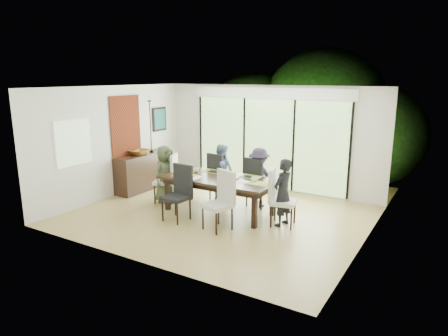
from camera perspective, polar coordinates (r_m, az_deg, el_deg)
The scene contains 62 objects.
floor at distance 8.62m, azimuth -0.86°, elevation -6.84°, with size 6.00×5.00×0.01m, color olive.
ceiling at distance 8.11m, azimuth -0.93°, elevation 11.47°, with size 6.00×5.00×0.01m, color white.
wall_back at distance 10.44m, azimuth 6.43°, elevation 4.29°, with size 6.00×0.02×2.70m, color silver.
wall_front at distance 6.32m, azimuth -13.02°, elevation -1.77°, with size 6.00×0.02×2.70m, color white.
wall_left at distance 10.15m, azimuth -15.50°, elevation 3.64°, with size 0.02×5.00×2.70m, color silver.
wall_right at distance 7.17m, azimuth 19.98°, elevation -0.48°, with size 0.02×5.00×2.70m, color beige.
glass_doors at distance 10.43m, azimuth 6.32°, elevation 3.44°, with size 4.20×0.02×2.30m, color #598C3F.
blinds_header at distance 10.28m, azimuth 6.48°, elevation 10.59°, with size 4.40×0.06×0.28m, color white.
mullion_a at distance 11.44m, azimuth -3.31°, elevation 4.36°, with size 0.05×0.04×2.30m, color black.
mullion_b at distance 10.73m, azimuth 2.90°, elevation 3.78°, with size 0.05×0.04×2.30m, color black.
mullion_c at distance 10.15m, azimuth 9.88°, elevation 3.06°, with size 0.05×0.04×2.30m, color black.
mullion_d at distance 9.74m, azimuth 17.57°, elevation 2.23°, with size 0.05×0.04×2.30m, color black.
side_window at distance 9.33m, azimuth -20.71°, elevation 3.40°, with size 0.02×0.90×1.00m, color #8CAD7F.
deck at distance 11.53m, azimuth 8.11°, elevation -2.04°, with size 6.00×1.80×0.10m, color brown.
rail_top at distance 12.11m, azimuth 9.69°, elevation 1.56°, with size 6.00×0.08×0.06m, color brown.
foliage_left at distance 13.61m, azimuth 4.30°, elevation 6.76°, with size 3.20×3.20×3.20m, color #14380F.
foliage_mid at distance 13.31m, azimuth 14.08°, elevation 7.82°, with size 4.00×4.00×4.00m, color #14380F.
foliage_right at distance 12.17m, azimuth 20.93°, elevation 4.33°, with size 2.80×2.80×2.80m, color #14380F.
foliage_far at distance 14.30m, azimuth 11.02°, elevation 7.59°, with size 3.60×3.60×3.60m, color #14380F.
table_top at distance 8.60m, azimuth -0.72°, elevation -1.56°, with size 2.53×1.16×0.06m, color black.
table_apron at distance 8.62m, azimuth -0.72°, elevation -2.17°, with size 2.32×0.95×0.11m, color black.
table_leg_fl at distance 8.98m, azimuth -8.05°, elevation -3.68°, with size 0.09×0.09×0.73m, color black.
table_leg_fr at distance 7.85m, azimuth 4.38°, elevation -6.06°, with size 0.09×0.09×0.73m, color black.
table_leg_bl at distance 9.63m, azimuth -4.84°, elevation -2.44°, with size 0.09×0.09×0.73m, color black.
table_leg_br at distance 8.59m, azimuth 6.97°, elevation -4.42°, with size 0.09×0.09×0.73m, color black.
chair_left_end at distance 9.49m, azimuth -8.44°, elevation -1.41°, with size 0.49×0.49×1.16m, color beige, non-canonical shape.
chair_right_end at distance 7.99m, azimuth 8.50°, elevation -4.19°, with size 0.49×0.49×1.16m, color silver, non-canonical shape.
chair_far_left at distance 9.57m, azimuth -0.33°, elevation -1.14°, with size 0.49×0.49×1.16m, color black, non-canonical shape.
chair_far_right at distance 9.11m, azimuth 5.05°, elevation -1.94°, with size 0.49×0.49×1.16m, color black, non-canonical shape.
chair_near_left at distance 8.24m, azimuth -6.88°, elevation -3.61°, with size 0.49×0.49×1.16m, color black, non-canonical shape.
chair_near_right at distance 7.69m, azimuth -0.96°, elevation -4.75°, with size 0.49×0.49×1.16m, color beige, non-canonical shape.
person_left_end at distance 9.46m, azimuth -8.36°, elevation -0.84°, with size 0.63×0.40×1.36m, color #414C32.
person_right_end at distance 7.97m, azimuth 8.39°, elevation -3.48°, with size 0.63×0.40×1.36m, color black.
person_far_left at distance 9.53m, azimuth -0.39°, elevation -0.58°, with size 0.63×0.40×1.36m, color slate.
person_far_right at distance 9.07m, azimuth 5.01°, elevation -1.35°, with size 0.63×0.40×1.36m, color #292132.
placemat_left at distance 9.11m, azimuth -5.80°, elevation -0.56°, with size 0.46×0.34×0.01m, color #78A83C.
placemat_right at distance 8.15m, azimuth 4.98°, elevation -2.19°, with size 0.46×0.34×0.01m, color olive.
placemat_far_l at distance 9.15m, azimuth -1.80°, elevation -0.44°, with size 0.46×0.34×0.01m, color #9DBC43.
placemat_far_r at distance 8.66m, azimuth 3.77°, elevation -1.24°, with size 0.46×0.34×0.01m, color #8CB841.
placemat_paper at distance 8.65m, azimuth -4.87°, elevation -1.29°, with size 0.46×0.34×0.01m, color white.
tablet_far_l at distance 9.06m, azimuth -1.44°, elevation -0.52°, with size 0.27×0.19×0.01m, color black.
tablet_far_r at distance 8.64m, azimuth 3.33°, elevation -1.21°, with size 0.25×0.18×0.01m, color black.
papers at distance 8.21m, azimuth 3.26°, elevation -2.04°, with size 0.32×0.23×0.00m, color white.
platter_base at distance 8.64m, azimuth -4.87°, elevation -1.18°, with size 0.27×0.27×0.03m, color white.
platter_snacks at distance 8.64m, azimuth -4.87°, elevation -1.06°, with size 0.21×0.21×0.01m, color orange.
vase at distance 8.59m, azimuth -0.26°, elevation -0.92°, with size 0.08×0.08×0.13m, color silver.
hyacinth_stems at distance 8.56m, azimuth -0.26°, elevation -0.10°, with size 0.04×0.04×0.17m, color #337226.
hyacinth_blooms at distance 8.54m, azimuth -0.26°, elevation 0.59°, with size 0.12×0.12×0.12m, color #4F59C7.
laptop at distance 8.97m, azimuth -5.68°, elevation -0.70°, with size 0.35×0.22×0.03m, color silver.
cup_a at distance 9.07m, azimuth -3.98°, elevation -0.27°, with size 0.13×0.13×0.10m, color white.
cup_b at distance 8.42m, azimuth -0.21°, elevation -1.31°, with size 0.11×0.11×0.10m, color white.
cup_c at distance 8.28m, azimuth 4.36°, elevation -1.58°, with size 0.13×0.13×0.10m, color white.
book at distance 8.51m, azimuth 0.89°, elevation -1.44°, with size 0.17×0.24×0.02m, color white.
sideboard at distance 10.66m, azimuth -11.45°, elevation -0.51°, with size 0.47×1.69×0.95m, color black.
bowl at distance 10.48m, azimuth -11.94°, elevation 2.23°, with size 0.50×0.50×0.12m, color brown.
candlestick_base at distance 10.81m, azimuth -10.32°, elevation 2.41°, with size 0.11×0.11×0.04m, color black.
candlestick_shaft at distance 10.71m, azimuth -10.46°, elevation 5.91°, with size 0.03×0.03×1.32m, color black.
candlestick_pan at distance 10.65m, azimuth -10.61°, elevation 9.39°, with size 0.11×0.11×0.03m, color black.
candle at distance 10.65m, azimuth -10.62°, elevation 9.73°, with size 0.04×0.04×0.11m, color silver.
tapestry at distance 10.35m, azimuth -13.86°, elevation 5.87°, with size 0.02×1.00×1.50m, color maroon.
art_frame at distance 11.30m, azimuth -9.22°, elevation 6.91°, with size 0.03×0.55×0.65m, color black.
art_canvas at distance 11.28m, azimuth -9.14°, elevation 6.91°, with size 0.01×0.45×0.55m, color #184C48.
Camera 1 is at (4.29, -6.87, 2.94)m, focal length 32.00 mm.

